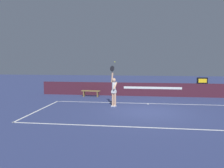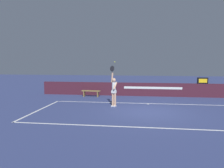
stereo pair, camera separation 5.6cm
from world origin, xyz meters
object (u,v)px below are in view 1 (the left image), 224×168
object	(u,v)px
courtside_bench_near	(91,92)
speed_display	(202,81)
tennis_player	(114,90)
tennis_ball	(115,62)

from	to	relation	value
courtside_bench_near	speed_display	bearing A→B (deg)	6.04
tennis_player	tennis_ball	size ratio (longest dim) A/B	38.32
tennis_player	courtside_bench_near	world-z (taller)	tennis_player
speed_display	tennis_player	distance (m)	7.49
tennis_player	tennis_ball	world-z (taller)	tennis_ball
speed_display	courtside_bench_near	size ratio (longest dim) A/B	0.52
tennis_ball	courtside_bench_near	size ratio (longest dim) A/B	0.04
speed_display	tennis_ball	xyz separation A→B (m)	(-6.02, -4.61, 1.40)
tennis_ball	speed_display	bearing A→B (deg)	37.42
speed_display	tennis_player	world-z (taller)	tennis_player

